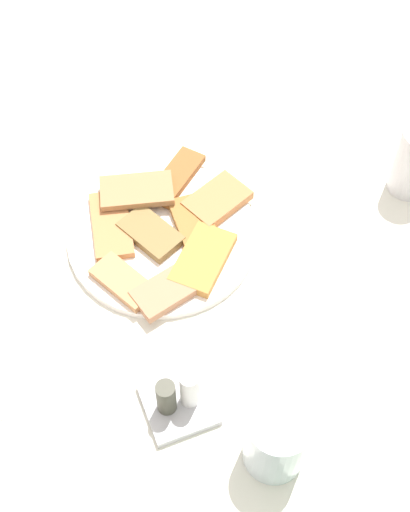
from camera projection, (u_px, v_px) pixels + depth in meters
ground_plane at (224, 450)px, 1.64m from camera, size 6.00×6.00×0.00m
dining_table at (233, 314)px, 1.12m from camera, size 1.19×0.76×0.71m
pide_platter at (165, 233)px, 1.10m from camera, size 0.31×0.30×0.04m
drinking_glass at (276, 440)px, 0.87m from camera, size 0.08×0.08×0.11m
condiment_caddy at (179, 399)px, 0.93m from camera, size 0.09×0.09×0.08m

